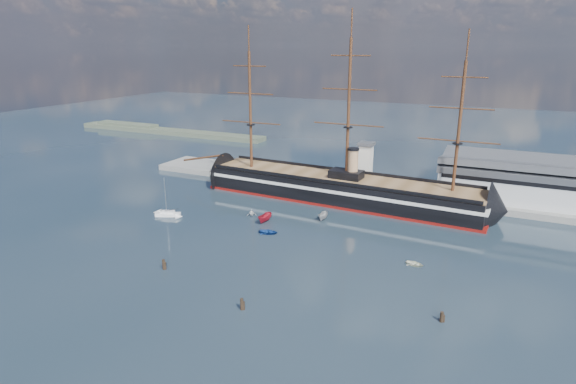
% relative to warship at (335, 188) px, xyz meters
% --- Properties ---
extents(ground, '(600.00, 600.00, 0.00)m').
position_rel_warship_xyz_m(ground, '(3.01, -20.00, -4.04)').
color(ground, '#182733').
rests_on(ground, ground).
extents(quay, '(180.00, 18.00, 2.00)m').
position_rel_warship_xyz_m(quay, '(13.01, 16.00, -4.04)').
color(quay, slate).
rests_on(quay, ground).
extents(warehouse, '(63.00, 21.00, 11.60)m').
position_rel_warship_xyz_m(warehouse, '(61.01, 20.00, 3.95)').
color(warehouse, '#B7BABC').
rests_on(warehouse, ground).
extents(quay_tower, '(5.00, 5.00, 15.00)m').
position_rel_warship_xyz_m(quay_tower, '(6.01, 13.00, 5.72)').
color(quay_tower, silver).
rests_on(quay_tower, ground).
extents(shoreline, '(120.00, 10.00, 4.00)m').
position_rel_warship_xyz_m(shoreline, '(-136.22, 75.00, -2.59)').
color(shoreline, '#3F4C38').
rests_on(shoreline, ground).
extents(warship, '(113.27, 20.81, 53.94)m').
position_rel_warship_xyz_m(warship, '(0.00, 0.00, 0.00)').
color(warship, black).
rests_on(warship, ground).
extents(sailboat, '(7.45, 4.77, 11.52)m').
position_rel_warship_xyz_m(sailboat, '(-38.51, -35.03, -3.30)').
color(sailboat, white).
rests_on(sailboat, ground).
extents(motorboat_a, '(7.34, 2.86, 2.91)m').
position_rel_warship_xyz_m(motorboat_a, '(-10.56, -27.44, -4.04)').
color(motorboat_a, maroon).
rests_on(motorboat_a, ground).
extents(motorboat_b, '(1.86, 3.31, 1.46)m').
position_rel_warship_xyz_m(motorboat_b, '(-5.74, -34.69, -4.04)').
color(motorboat_b, navy).
rests_on(motorboat_b, ground).
extents(motorboat_c, '(6.62, 2.76, 2.60)m').
position_rel_warship_xyz_m(motorboat_c, '(3.49, -18.77, -4.04)').
color(motorboat_c, '#979797').
rests_on(motorboat_c, ground).
extents(motorboat_d, '(5.62, 4.86, 1.93)m').
position_rel_warship_xyz_m(motorboat_d, '(-16.72, -24.19, -4.04)').
color(motorboat_d, silver).
rests_on(motorboat_d, ground).
extents(motorboat_e, '(1.48, 2.71, 1.20)m').
position_rel_warship_xyz_m(motorboat_e, '(33.06, -37.49, -4.04)').
color(motorboat_e, silver).
rests_on(motorboat_e, ground).
extents(piling_near_left, '(0.64, 0.64, 3.07)m').
position_rel_warship_xyz_m(piling_near_left, '(-16.83, -63.34, -4.04)').
color(piling_near_left, black).
rests_on(piling_near_left, ground).
extents(piling_near_mid, '(0.64, 0.64, 3.03)m').
position_rel_warship_xyz_m(piling_near_mid, '(7.50, -70.58, -4.04)').
color(piling_near_mid, black).
rests_on(piling_near_mid, ground).
extents(piling_far_right, '(0.64, 0.64, 2.66)m').
position_rel_warship_xyz_m(piling_far_right, '(42.02, -58.79, -4.04)').
color(piling_far_right, black).
rests_on(piling_far_right, ground).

